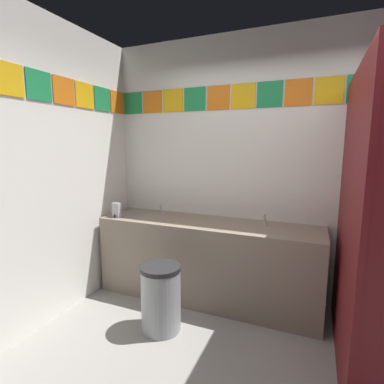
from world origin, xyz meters
name	(u,v)px	position (x,y,z in m)	size (l,w,h in m)	color
wall_back	(281,169)	(0.00, 1.52, 1.39)	(3.75, 0.09, 2.77)	white
wall_side	(14,175)	(-1.92, 0.00, 1.39)	(0.09, 2.96, 2.77)	white
vanity_counter	(207,260)	(-0.68, 1.18, 0.43)	(2.30, 0.60, 0.84)	gray
faucet_left	(162,211)	(-1.25, 1.27, 0.89)	(0.04, 0.10, 0.14)	silver
faucet_right	(265,220)	(-0.10, 1.27, 0.89)	(0.04, 0.10, 0.14)	silver
soap_dispenser	(117,210)	(-1.68, 1.00, 0.92)	(0.09, 0.09, 0.16)	#B7BABF
stall_divider	(382,233)	(0.74, 0.50, 1.08)	(0.92, 1.45, 2.16)	maroon
trash_bin	(161,298)	(-0.86, 0.50, 0.30)	(0.36, 0.36, 0.59)	#999EA3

